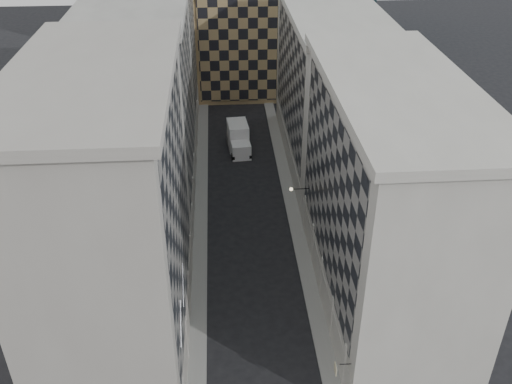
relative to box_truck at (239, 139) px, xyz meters
name	(u,v)px	position (x,y,z in m)	size (l,w,h in m)	color
sidewalk_west	(201,211)	(-4.99, -15.24, -1.47)	(1.50, 100.00, 0.15)	gray
sidewalk_east	(292,207)	(5.51, -15.24, -1.47)	(1.50, 100.00, 0.15)	gray
bldg_left_a	(114,222)	(-10.63, -34.24, 10.27)	(10.80, 22.80, 23.70)	#9D968D
bldg_left_b	(144,111)	(-10.62, -12.24, 9.78)	(10.80, 22.80, 22.70)	gray
bldg_left_c	(159,52)	(-10.62, 9.76, 9.28)	(10.80, 22.80, 21.70)	#9D968D
bldg_right_a	(385,200)	(11.13, -30.24, 8.77)	(10.80, 26.80, 20.70)	#B2AFA3
bldg_right_b	(328,88)	(11.15, -3.24, 8.30)	(10.80, 28.80, 19.70)	#B2AFA3
tan_block	(246,34)	(2.26, 22.66, 7.89)	(16.80, 14.80, 18.80)	tan
flagpoles_left	(182,303)	(-5.64, -39.24, 6.45)	(0.10, 6.33, 2.33)	gray
bracket_lamp	(293,189)	(4.63, -21.24, 4.65)	(1.98, 0.36, 0.36)	black
box_truck	(239,139)	(0.00, 0.00, 0.00)	(3.17, 6.68, 3.56)	white
dark_car	(242,138)	(0.53, 1.98, -0.86)	(1.45, 4.17, 1.37)	#10173E
shop_sign	(336,368)	(5.21, -42.24, 2.28)	(1.17, 0.75, 0.84)	black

